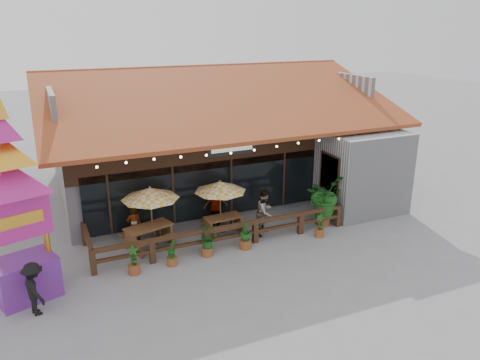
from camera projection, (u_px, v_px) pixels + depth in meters
name	position (u px, v px, depth m)	size (l,w,h in m)	color
ground	(261.00, 235.00, 18.63)	(100.00, 100.00, 0.00)	gray
restaurant_building	(209.00, 143.00, 23.76)	(15.50, 14.73, 6.09)	#BBBBC0
patio_railing	(210.00, 233.00, 17.34)	(10.00, 2.60, 0.92)	#432E18
umbrella_left	(150.00, 194.00, 17.30)	(2.62, 2.62, 2.32)	brown
umbrella_right	(220.00, 187.00, 18.34)	(2.38, 2.38, 2.20)	brown
picnic_table_left	(149.00, 233.00, 17.51)	(2.08, 1.92, 0.83)	brown
picnic_table_right	(223.00, 222.00, 18.65)	(1.56, 1.37, 0.71)	brown
thai_sign_tower	(11.00, 183.00, 13.26)	(3.26, 3.26, 7.02)	#67258B
tropical_plant	(325.00, 197.00, 19.22)	(2.01, 1.96, 2.12)	brown
diner_a	(134.00, 225.00, 17.68)	(0.55, 0.36, 1.50)	#351B10
diner_b	(265.00, 212.00, 18.46)	(0.91, 0.71, 1.86)	#351B10
diner_c	(216.00, 206.00, 19.28)	(0.98, 0.41, 1.67)	#351B10
pedestrian	(34.00, 289.00, 13.35)	(1.05, 0.60, 1.62)	black
planter_a	(134.00, 262.00, 15.63)	(0.41, 0.41, 1.00)	brown
planter_b	(172.00, 254.00, 16.18)	(0.41, 0.44, 0.93)	brown
planter_c	(207.00, 241.00, 16.78)	(0.82, 0.82, 1.02)	brown
planter_d	(245.00, 236.00, 17.36)	(0.56, 0.56, 1.06)	brown
planter_e	(320.00, 227.00, 18.37)	(0.38, 0.40, 0.93)	brown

